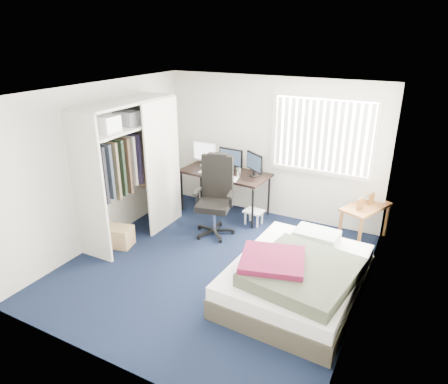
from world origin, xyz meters
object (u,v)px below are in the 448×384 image
office_chair (215,204)px  nightstand (366,210)px  desk (225,171)px  bed (297,277)px

office_chair → nightstand: 2.43m
desk → bed: size_ratio=0.79×
office_chair → desk: bearing=105.7°
office_chair → bed: office_chair is taller
nightstand → desk: bearing=-177.8°
desk → bed: bearing=-43.1°
bed → desk: bearing=136.9°
office_chair → bed: 2.09m
office_chair → nightstand: bearing=21.3°
desk → office_chair: 0.88m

